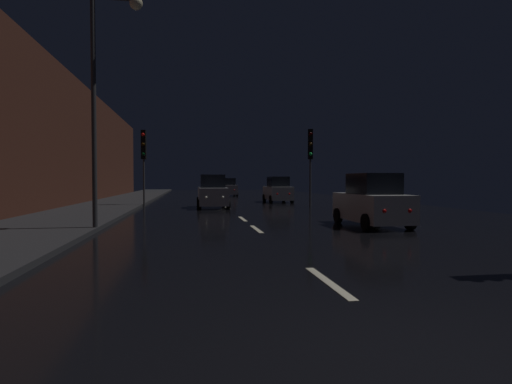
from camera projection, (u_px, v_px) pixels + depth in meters
The scene contains 11 objects.
ground at pixel (224, 205), 28.07m from camera, with size 27.57×84.00×0.02m, color black.
sidewalk_left at pixel (110, 205), 26.83m from camera, with size 4.40×84.00×0.15m, color #28282B.
building_facade_left at pixel (49, 135), 22.83m from camera, with size 0.80×63.00×8.61m, color #472319.
lane_centerline at pixel (232, 211), 22.70m from camera, with size 0.16×31.82×0.01m.
traffic_light_far_right at pixel (310, 151), 25.65m from camera, with size 0.38×0.48×4.98m.
traffic_light_far_left at pixel (144, 151), 26.25m from camera, with size 0.33×0.47×5.00m.
streetlamp_overhead at pixel (107, 78), 13.50m from camera, with size 1.70×0.44×7.94m.
car_approaching_headlights at pixel (212, 193), 25.15m from camera, with size 1.90×4.12×2.07m.
car_distant_taillights at pixel (228, 188), 44.00m from camera, with size 1.78×3.85×1.94m.
car_parked_right_far at pixel (278, 191), 31.54m from camera, with size 1.84×3.97×2.00m.
car_parked_right_near at pixel (372, 202), 15.25m from camera, with size 1.83×3.96×1.99m.
Camera 1 is at (-2.32, -3.52, 1.75)m, focal length 28.26 mm.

